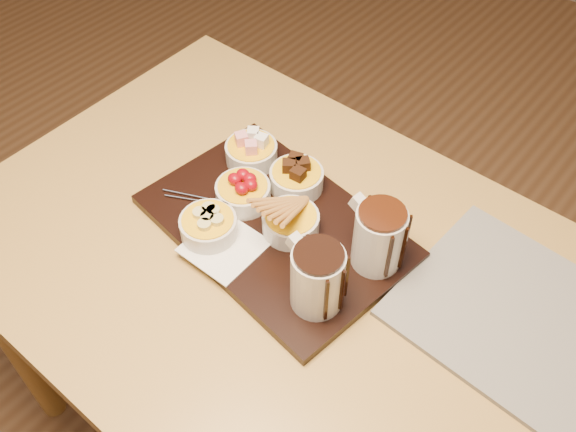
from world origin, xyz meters
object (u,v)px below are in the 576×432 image
Objects in this scene: pitcher_dark_chocolate at (317,279)px; serving_board at (275,227)px; dining_table at (292,296)px; bowl_strawberries at (243,193)px; newspaper at (526,321)px; pitcher_milk_chocolate at (379,238)px.

serving_board is at bearing 160.02° from pitcher_dark_chocolate.
dining_table is 0.21m from bowl_strawberries.
serving_board reaches higher than dining_table.
pitcher_dark_chocolate reaches higher than newspaper.
pitcher_dark_chocolate is at bearing -20.06° from bowl_strawberries.
pitcher_milk_chocolate is 0.30× the size of newspaper.
pitcher_milk_chocolate is at bearing -163.62° from newspaper.
newspaper is at bearing 21.15° from pitcher_milk_chocolate.
pitcher_milk_chocolate reaches higher than serving_board.
newspaper reaches higher than dining_table.
pitcher_milk_chocolate is (0.18, 0.05, 0.07)m from serving_board.
serving_board is 3.98× the size of pitcher_dark_chocolate.
dining_table is 0.20m from pitcher_dark_chocolate.
pitcher_dark_chocolate and pitcher_milk_chocolate have the same top height.
pitcher_milk_chocolate is (0.03, 0.13, 0.00)m from pitcher_dark_chocolate.
serving_board is at bearing 151.14° from dining_table.
pitcher_milk_chocolate is 0.27m from newspaper.
bowl_strawberries is 0.25m from pitcher_dark_chocolate.
newspaper is (0.51, 0.10, -0.03)m from bowl_strawberries.
pitcher_milk_chocolate is at bearing 85.60° from pitcher_dark_chocolate.
dining_table is 0.40m from newspaper.
dining_table is 0.14m from serving_board.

